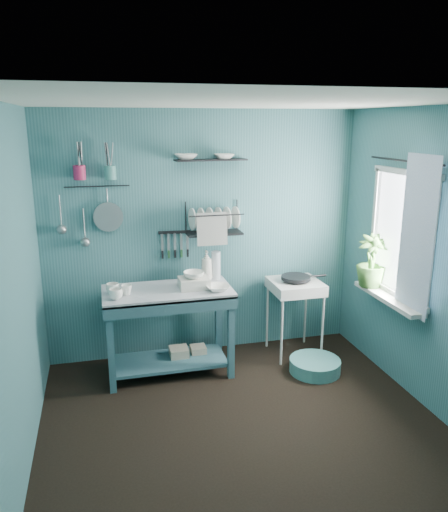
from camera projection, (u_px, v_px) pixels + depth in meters
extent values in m
plane|color=black|center=(244.00, 427.00, 4.00)|extent=(3.20, 3.20, 0.00)
plane|color=silver|center=(248.00, 102.00, 3.36)|extent=(3.20, 3.20, 0.00)
plane|color=#326267|center=(204.00, 236.00, 5.09)|extent=(3.20, 0.00, 3.20)
plane|color=#326267|center=(339.00, 375.00, 2.28)|extent=(3.20, 0.00, 3.20)
plane|color=#326267|center=(14.00, 296.00, 3.30)|extent=(0.00, 3.00, 3.00)
plane|color=#326267|center=(434.00, 264.00, 4.06)|extent=(0.00, 3.00, 3.00)
cube|color=#2E5762|center=(169.00, 331.00, 4.78)|extent=(1.24, 0.68, 0.85)
imported|color=white|center=(116.00, 294.00, 4.40)|extent=(0.12, 0.12, 0.10)
imported|color=white|center=(127.00, 290.00, 4.52)|extent=(0.14, 0.14, 0.09)
imported|color=white|center=(113.00, 289.00, 4.54)|extent=(0.17, 0.17, 0.10)
cube|color=silver|center=(194.00, 283.00, 4.70)|extent=(0.28, 0.22, 0.10)
imported|color=white|center=(194.00, 275.00, 4.68)|extent=(0.20, 0.19, 0.06)
imported|color=silver|center=(207.00, 265.00, 4.92)|extent=(0.12, 0.12, 0.30)
cylinder|color=silver|center=(216.00, 265.00, 4.97)|extent=(0.09, 0.09, 0.28)
imported|color=white|center=(218.00, 288.00, 4.63)|extent=(0.22, 0.22, 0.05)
cube|color=silver|center=(294.00, 318.00, 5.20)|extent=(0.52, 0.52, 0.80)
cylinder|color=black|center=(296.00, 278.00, 5.08)|extent=(0.30, 0.30, 0.03)
cube|color=black|center=(174.00, 232.00, 4.97)|extent=(0.32, 0.04, 0.03)
cube|color=black|center=(214.00, 218.00, 4.93)|extent=(0.58, 0.31, 0.32)
cube|color=black|center=(211.00, 160.00, 4.81)|extent=(0.71, 0.22, 0.01)
imported|color=white|center=(186.00, 161.00, 4.75)|extent=(0.22, 0.22, 0.05)
imported|color=white|center=(224.00, 160.00, 4.84)|extent=(0.20, 0.20, 0.05)
cylinder|color=#B1204E|center=(79.00, 173.00, 4.56)|extent=(0.11, 0.11, 0.13)
cylinder|color=teal|center=(110.00, 173.00, 4.63)|extent=(0.11, 0.11, 0.13)
cylinder|color=gray|center=(108.00, 217.00, 4.75)|extent=(0.28, 0.03, 0.28)
cylinder|color=gray|center=(60.00, 211.00, 4.64)|extent=(0.01, 0.01, 0.30)
cylinder|color=gray|center=(84.00, 224.00, 4.73)|extent=(0.01, 0.01, 0.30)
cylinder|color=black|center=(97.00, 186.00, 4.68)|extent=(0.60, 0.01, 0.01)
plane|color=white|center=(402.00, 235.00, 4.44)|extent=(0.00, 1.10, 1.10)
cube|color=silver|center=(388.00, 298.00, 4.57)|extent=(0.16, 0.95, 0.04)
plane|color=white|center=(417.00, 237.00, 4.13)|extent=(0.00, 1.35, 1.35)
cylinder|color=black|center=(404.00, 161.00, 4.26)|extent=(0.02, 1.05, 0.02)
imported|color=#396729|center=(372.00, 261.00, 4.77)|extent=(0.37, 0.37, 0.51)
cube|color=gray|center=(179.00, 358.00, 4.94)|extent=(0.18, 0.18, 0.22)
cube|color=gray|center=(198.00, 355.00, 5.01)|extent=(0.15, 0.15, 0.20)
cylinder|color=teal|center=(315.00, 366.00, 4.88)|extent=(0.50, 0.50, 0.13)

